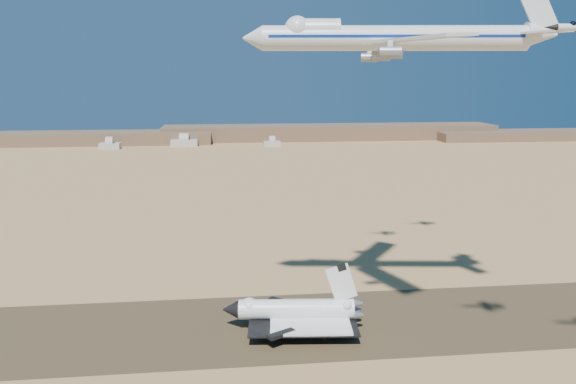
{
  "coord_description": "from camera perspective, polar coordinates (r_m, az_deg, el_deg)",
  "views": [
    {
      "loc": [
        -14.42,
        -164.71,
        76.93
      ],
      "look_at": [
        5.26,
        8.0,
        41.49
      ],
      "focal_mm": 35.0,
      "sensor_mm": 36.0,
      "label": 1
    }
  ],
  "objects": [
    {
      "name": "shuttle",
      "position": [
        177.98,
        0.7,
        -12.05
      ],
      "size": [
        43.59,
        29.27,
        21.42
      ],
      "rotation": [
        0.0,
        0.0,
        -0.09
      ],
      "color": "white",
      "rests_on": "runway"
    },
    {
      "name": "chase_jet_f",
      "position": [
        235.06,
        16.45,
        14.44
      ],
      "size": [
        14.95,
        7.97,
        3.72
      ],
      "rotation": [
        0.0,
        0.0,
        -0.03
      ],
      "color": "silver"
    },
    {
      "name": "carrier_747",
      "position": [
        163.29,
        9.84,
        15.17
      ],
      "size": [
        87.44,
        67.06,
        21.71
      ],
      "rotation": [
        0.0,
        0.0,
        -0.13
      ],
      "color": "silver"
    },
    {
      "name": "crew_b",
      "position": [
        172.56,
        3.74,
        -14.6
      ],
      "size": [
        1.05,
        1.02,
        1.91
      ],
      "primitive_type": "imported",
      "rotation": [
        0.0,
        0.0,
        2.41
      ],
      "color": "#C9610B",
      "rests_on": "runway"
    },
    {
      "name": "crew_a",
      "position": [
        175.89,
        3.7,
        -14.11
      ],
      "size": [
        0.52,
        0.69,
        1.72
      ],
      "primitive_type": "imported",
      "rotation": [
        0.0,
        0.0,
        1.39
      ],
      "color": "#C9610B",
      "rests_on": "runway"
    },
    {
      "name": "ridgeline",
      "position": [
        700.03,
        0.07,
        5.84
      ],
      "size": [
        960.0,
        90.0,
        18.0
      ],
      "color": "brown",
      "rests_on": "ground"
    },
    {
      "name": "runway",
      "position": [
        182.35,
        -1.4,
        -13.42
      ],
      "size": [
        600.0,
        50.0,
        0.06
      ],
      "primitive_type": "cube",
      "color": "#493924",
      "rests_on": "ground"
    },
    {
      "name": "chase_jet_e",
      "position": [
        211.77,
        11.36,
        14.48
      ],
      "size": [
        14.15,
        7.67,
        3.52
      ],
      "rotation": [
        0.0,
        0.0,
        -0.08
      ],
      "color": "silver"
    },
    {
      "name": "crew_c",
      "position": [
        173.99,
        2.32,
        -14.35
      ],
      "size": [
        1.04,
        1.26,
        1.91
      ],
      "primitive_type": "imported",
      "rotation": [
        0.0,
        0.0,
        2.07
      ],
      "color": "#C9610B",
      "rests_on": "runway"
    },
    {
      "name": "hangars",
      "position": [
        649.07,
        -10.88,
        4.94
      ],
      "size": [
        200.5,
        29.5,
        30.0
      ],
      "color": "beige",
      "rests_on": "ground"
    },
    {
      "name": "ground",
      "position": [
        182.36,
        -1.4,
        -13.43
      ],
      "size": [
        1200.0,
        1200.0,
        0.0
      ],
      "primitive_type": "plane",
      "color": "tan",
      "rests_on": "ground"
    }
  ]
}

